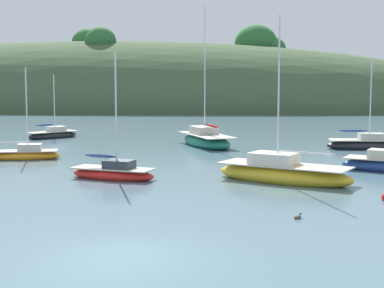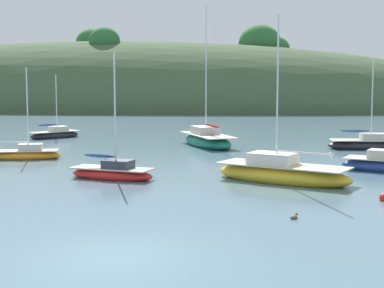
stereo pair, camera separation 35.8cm
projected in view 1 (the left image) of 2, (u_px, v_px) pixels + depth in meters
name	position (u px, v px, depth m)	size (l,w,h in m)	color
ground_plane	(125.00, 257.00, 16.95)	(400.00, 400.00, 0.00)	slate
far_shoreline_hill	(96.00, 109.00, 108.83)	(150.00, 36.00, 28.25)	#425638
sailboat_cream_ketch	(366.00, 144.00, 44.43)	(5.92, 2.20, 7.02)	#232328
sailboat_navy_dinghy	(283.00, 173.00, 29.84)	(7.61, 5.41, 8.70)	gold
sailboat_red_portside	(25.00, 154.00, 38.55)	(4.93, 2.65, 6.21)	orange
sailboat_blue_center	(206.00, 140.00, 46.50)	(5.62, 8.11, 11.37)	#196B56
sailboat_grey_yawl	(113.00, 173.00, 30.67)	(4.97, 2.78, 6.80)	red
sailboat_black_sloop	(53.00, 134.00, 53.20)	(4.45, 4.84, 5.96)	#232328
duck_straggler	(298.00, 217.00, 21.73)	(0.37, 0.37, 0.24)	brown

